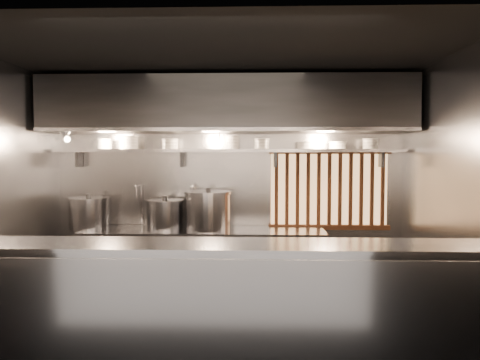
# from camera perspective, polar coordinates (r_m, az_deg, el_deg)

# --- Properties ---
(floor) EXTENTS (4.50, 4.50, 0.00)m
(floor) POSITION_cam_1_polar(r_m,az_deg,el_deg) (4.98, -2.33, -18.48)
(floor) COLOR black
(floor) RESTS_ON ground
(ceiling) EXTENTS (4.50, 4.50, 0.00)m
(ceiling) POSITION_cam_1_polar(r_m,az_deg,el_deg) (4.73, -2.41, 14.94)
(ceiling) COLOR black
(ceiling) RESTS_ON wall_back
(wall_back) EXTENTS (4.50, 0.00, 4.50)m
(wall_back) POSITION_cam_1_polar(r_m,az_deg,el_deg) (6.14, -1.34, -0.91)
(wall_back) COLOR gray
(wall_back) RESTS_ON floor
(wall_right) EXTENTS (0.00, 3.00, 3.00)m
(wall_right) POSITION_cam_1_polar(r_m,az_deg,el_deg) (5.01, 24.24, -2.09)
(wall_right) COLOR gray
(wall_right) RESTS_ON floor
(serving_counter) EXTENTS (4.50, 0.56, 1.13)m
(serving_counter) POSITION_cam_1_polar(r_m,az_deg,el_deg) (3.88, -3.42, -15.91)
(serving_counter) COLOR #9F9FA4
(serving_counter) RESTS_ON floor
(cooking_bench) EXTENTS (3.00, 0.70, 0.90)m
(cooking_bench) POSITION_cam_1_polar(r_m,az_deg,el_deg) (5.94, -4.47, -10.33)
(cooking_bench) COLOR #9F9FA4
(cooking_bench) RESTS_ON floor
(bowl_shelf) EXTENTS (4.40, 0.34, 0.04)m
(bowl_shelf) POSITION_cam_1_polar(r_m,az_deg,el_deg) (5.94, -1.45, 3.59)
(bowl_shelf) COLOR #9F9FA4
(bowl_shelf) RESTS_ON wall_back
(exhaust_hood) EXTENTS (4.40, 0.81, 0.65)m
(exhaust_hood) POSITION_cam_1_polar(r_m,az_deg,el_deg) (5.75, -1.58, 9.04)
(exhaust_hood) COLOR #2D2D30
(exhaust_hood) RESTS_ON ceiling
(wood_screen) EXTENTS (1.56, 0.09, 1.04)m
(wood_screen) POSITION_cam_1_polar(r_m,az_deg,el_deg) (6.16, 10.80, -1.13)
(wood_screen) COLOR #FFBC72
(wood_screen) RESTS_ON wall_back
(faucet_left) EXTENTS (0.04, 0.30, 0.50)m
(faucet_left) POSITION_cam_1_polar(r_m,az_deg,el_deg) (6.19, -12.12, -1.81)
(faucet_left) COLOR silver
(faucet_left) RESTS_ON wall_back
(faucet_right) EXTENTS (0.04, 0.30, 0.50)m
(faucet_right) POSITION_cam_1_polar(r_m,az_deg,el_deg) (6.05, -5.67, -1.86)
(faucet_right) COLOR silver
(faucet_right) RESTS_ON wall_back
(heat_lamp) EXTENTS (0.25, 0.35, 0.20)m
(heat_lamp) POSITION_cam_1_polar(r_m,az_deg,el_deg) (5.91, -20.51, 5.21)
(heat_lamp) COLOR #9F9FA4
(heat_lamp) RESTS_ON exhaust_hood
(pendant_bulb) EXTENTS (0.09, 0.09, 0.19)m
(pendant_bulb) POSITION_cam_1_polar(r_m,az_deg,el_deg) (5.83, -2.50, 4.40)
(pendant_bulb) COLOR #2D2D30
(pendant_bulb) RESTS_ON exhaust_hood
(stock_pot_left) EXTENTS (0.61, 0.61, 0.43)m
(stock_pot_left) POSITION_cam_1_polar(r_m,az_deg,el_deg) (6.18, -17.98, -3.84)
(stock_pot_left) COLOR #9F9FA4
(stock_pot_left) RESTS_ON cooking_bench
(stock_pot_mid) EXTENTS (0.74, 0.74, 0.52)m
(stock_pot_mid) POSITION_cam_1_polar(r_m,az_deg,el_deg) (5.80, -3.88, -3.72)
(stock_pot_mid) COLOR #9F9FA4
(stock_pot_mid) RESTS_ON cooking_bench
(stock_pot_right) EXTENTS (0.59, 0.59, 0.41)m
(stock_pot_right) POSITION_cam_1_polar(r_m,az_deg,el_deg) (5.92, -9.13, -4.14)
(stock_pot_right) COLOR #9F9FA4
(stock_pot_right) RESTS_ON cooking_bench
(bowl_stack_0) EXTENTS (0.20, 0.20, 0.13)m
(bowl_stack_0) POSITION_cam_1_polar(r_m,az_deg,el_deg) (6.24, -16.15, 4.24)
(bowl_stack_0) COLOR silver
(bowl_stack_0) RESTS_ON bowl_shelf
(bowl_stack_1) EXTENTS (0.21, 0.21, 0.17)m
(bowl_stack_1) POSITION_cam_1_polar(r_m,az_deg,el_deg) (6.14, -13.19, 4.47)
(bowl_stack_1) COLOR silver
(bowl_stack_1) RESTS_ON bowl_shelf
(bowl_stack_2) EXTENTS (0.22, 0.22, 0.13)m
(bowl_stack_2) POSITION_cam_1_polar(r_m,az_deg,el_deg) (6.03, -8.52, 4.37)
(bowl_stack_2) COLOR silver
(bowl_stack_2) RESTS_ON bowl_shelf
(bowl_stack_3) EXTENTS (0.20, 0.20, 0.17)m
(bowl_stack_3) POSITION_cam_1_polar(r_m,az_deg,el_deg) (5.94, -1.03, 4.61)
(bowl_stack_3) COLOR silver
(bowl_stack_3) RESTS_ON bowl_shelf
(bowl_stack_4) EXTENTS (0.20, 0.20, 0.13)m
(bowl_stack_4) POSITION_cam_1_polar(r_m,az_deg,el_deg) (5.94, 2.67, 4.42)
(bowl_stack_4) COLOR silver
(bowl_stack_4) RESTS_ON bowl_shelf
(bowl_stack_5) EXTENTS (0.22, 0.22, 0.09)m
(bowl_stack_5) POSITION_cam_1_polar(r_m,az_deg,el_deg) (5.97, 7.99, 4.20)
(bowl_stack_5) COLOR silver
(bowl_stack_5) RESTS_ON bowl_shelf
(bowl_stack_6) EXTENTS (0.23, 0.23, 0.09)m
(bowl_stack_6) POSITION_cam_1_polar(r_m,az_deg,el_deg) (6.03, 11.81, 4.16)
(bowl_stack_6) COLOR silver
(bowl_stack_6) RESTS_ON bowl_shelf
(bowl_stack_7) EXTENTS (0.20, 0.20, 0.13)m
(bowl_stack_7) POSITION_cam_1_polar(r_m,az_deg,el_deg) (6.11, 15.60, 4.27)
(bowl_stack_7) COLOR silver
(bowl_stack_7) RESTS_ON bowl_shelf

